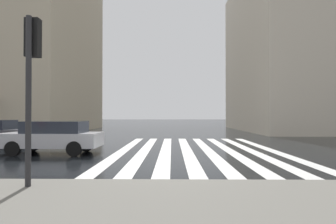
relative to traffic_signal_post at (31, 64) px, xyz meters
The scene contains 4 objects.
ground_plane 5.53m from the traffic_signal_post, 41.19° to the right, with size 220.00×220.00×0.00m, color black.
zebra_crossing 9.15m from the traffic_signal_post, 29.27° to the right, with size 13.00×7.50×0.01m.
traffic_signal_post is the anchor object (origin of this frame).
car_silver 6.76m from the traffic_signal_post, 18.87° to the left, with size 1.85×4.10×1.41m.
Camera 1 is at (-9.72, 0.09, 1.66)m, focal length 30.38 mm.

